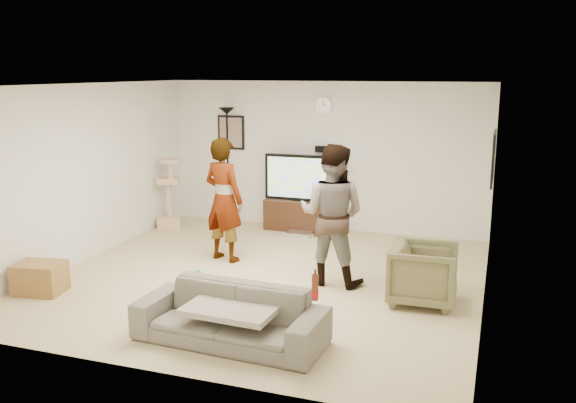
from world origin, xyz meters
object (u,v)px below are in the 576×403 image
(beer_bottle, at_px, (315,287))
(sofa, at_px, (230,316))
(cat_tree, at_px, (168,193))
(person_left, at_px, (224,200))
(armchair, at_px, (423,274))
(person_right, at_px, (332,215))
(tv_stand, at_px, (302,215))
(side_table, at_px, (40,278))
(tv, at_px, (302,178))
(floor_lamp, at_px, (228,166))

(beer_bottle, bearing_deg, sofa, -180.00)
(cat_tree, distance_m, person_left, 2.21)
(sofa, distance_m, armchair, 2.41)
(person_left, height_order, sofa, person_left)
(person_right, distance_m, sofa, 2.19)
(tv_stand, bearing_deg, armchair, -49.11)
(side_table, bearing_deg, tv, 62.01)
(cat_tree, bearing_deg, side_table, -87.78)
(tv, bearing_deg, tv_stand, 180.00)
(tv, distance_m, cat_tree, 2.32)
(tv, distance_m, sofa, 4.55)
(tv_stand, height_order, beer_bottle, beer_bottle)
(floor_lamp, height_order, person_left, floor_lamp)
(tv, bearing_deg, beer_bottle, -70.60)
(floor_lamp, distance_m, person_right, 3.55)
(cat_tree, bearing_deg, person_right, -28.15)
(sofa, bearing_deg, tv, 101.74)
(tv, height_order, person_right, person_right)
(tv_stand, relative_size, floor_lamp, 0.61)
(tv_stand, distance_m, sofa, 4.51)
(floor_lamp, distance_m, armchair, 4.73)
(person_right, height_order, armchair, person_right)
(side_table, bearing_deg, armchair, 15.08)
(floor_lamp, relative_size, person_left, 1.16)
(sofa, distance_m, beer_bottle, 0.97)
(tv, xyz_separation_m, person_left, (-0.53, -1.97, -0.02))
(cat_tree, height_order, person_right, person_right)
(tv_stand, relative_size, cat_tree, 1.03)
(person_right, height_order, beer_bottle, person_right)
(floor_lamp, bearing_deg, tv_stand, -1.86)
(beer_bottle, bearing_deg, person_right, 100.97)
(sofa, bearing_deg, person_right, 79.68)
(person_right, xyz_separation_m, armchair, (1.20, -0.33, -0.54))
(floor_lamp, bearing_deg, sofa, -65.24)
(tv, bearing_deg, armchair, -49.11)
(side_table, bearing_deg, sofa, -10.40)
(beer_bottle, bearing_deg, tv_stand, 109.40)
(sofa, distance_m, side_table, 2.83)
(tv, xyz_separation_m, person_right, (1.17, -2.41, -0.01))
(person_right, bearing_deg, beer_bottle, 104.84)
(cat_tree, bearing_deg, person_left, -39.14)
(tv, relative_size, person_left, 0.74)
(sofa, height_order, armchair, armchair)
(person_right, distance_m, beer_bottle, 2.10)
(tv_stand, bearing_deg, beer_bottle, -70.60)
(tv_stand, height_order, sofa, sofa)
(sofa, relative_size, beer_bottle, 7.67)
(tv_stand, distance_m, cat_tree, 2.33)
(floor_lamp, height_order, armchair, floor_lamp)
(person_left, relative_size, side_table, 3.11)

